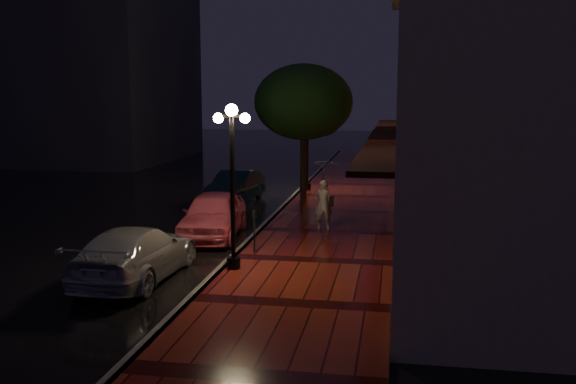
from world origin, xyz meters
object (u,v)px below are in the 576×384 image
Objects in this scene: streetlamp_far at (307,138)px; silver_car at (136,253)px; street_tree at (304,104)px; parking_meter at (254,227)px; navy_car at (235,187)px; woman_with_umbrella at (323,183)px; streetlamp_near at (232,176)px; pink_car at (213,215)px.

silver_car is at bearing -98.86° from streetlamp_far.
street_tree is 4.71× the size of parking_meter.
navy_car is 3.41× the size of parking_meter.
woman_with_umbrella reaches higher than silver_car.
streetlamp_near is at bearing -157.22° from silver_car.
navy_car is (-2.95, -0.21, -3.55)m from street_tree.
streetlamp_near is 1.03× the size of navy_car.
street_tree is at bearing -101.10° from silver_car.
woman_with_umbrella is at bearing -122.02° from silver_car.
pink_car is 3.61× the size of parking_meter.
woman_with_umbrella is 1.92× the size of parking_meter.
navy_car is 1.78× the size of woman_with_umbrella.
streetlamp_far is 15.22m from silver_car.
woman_with_umbrella is (1.50, -5.65, -2.53)m from street_tree.
streetlamp_near is 0.74× the size of street_tree.
streetlamp_near is 11.12m from street_tree.
parking_meter is at bearing -89.20° from streetlamp_far.
pink_car is at bearing 151.89° from parking_meter.
woman_with_umbrella is at bearing -45.00° from navy_car.
pink_car is (-2.02, -6.86, -3.49)m from street_tree.
streetlamp_far is at bearing 90.00° from streetlamp_near.
streetlamp_near reaches higher than woman_with_umbrella.
silver_car is at bearing -101.24° from pink_car.
pink_car is (-1.76, 4.13, -1.84)m from streetlamp_near.
street_tree reaches higher than silver_car.
navy_car and parking_meter have the same top height.
streetlamp_far is at bearing -97.72° from silver_car.
pink_car is at bearing 8.64° from woman_with_umbrella.
streetlamp_far is at bearing 94.91° from street_tree.
streetlamp_near is 4.85m from pink_car.
pink_car is 1.88× the size of woman_with_umbrella.
streetlamp_far reaches higher than silver_car.
silver_car is at bearing -158.37° from streetlamp_near.
street_tree is 1.22× the size of silver_car.
woman_with_umbrella is 4.00m from parking_meter.
navy_car is at bearing -129.97° from streetlamp_far.
woman_with_umbrella is (4.09, 6.26, 1.02)m from silver_car.
navy_car is at bearing -176.00° from street_tree.
streetlamp_far reaches higher than woman_with_umbrella.
streetlamp_near is 2.45m from parking_meter.
street_tree is at bearing -85.09° from streetlamp_far.
woman_with_umbrella is (3.52, 1.21, 0.95)m from pink_car.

